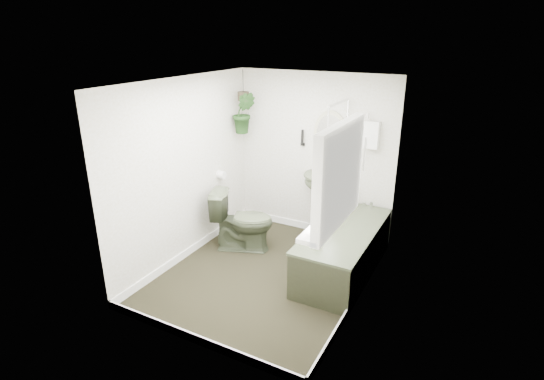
% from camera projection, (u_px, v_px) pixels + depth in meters
% --- Properties ---
extents(floor, '(2.30, 2.80, 0.02)m').
position_uv_depth(floor, '(266.00, 275.00, 5.19)').
color(floor, '#2B2A1A').
rests_on(floor, ground).
extents(ceiling, '(2.30, 2.80, 0.02)m').
position_uv_depth(ceiling, '(265.00, 81.00, 4.38)').
color(ceiling, white).
rests_on(ceiling, ground).
extents(wall_back, '(2.30, 0.02, 2.30)m').
position_uv_depth(wall_back, '(314.00, 156.00, 5.95)').
color(wall_back, white).
rests_on(wall_back, ground).
extents(wall_front, '(2.30, 0.02, 2.30)m').
position_uv_depth(wall_front, '(186.00, 236.00, 3.62)').
color(wall_front, white).
rests_on(wall_front, ground).
extents(wall_left, '(0.02, 2.80, 2.30)m').
position_uv_depth(wall_left, '(185.00, 171.00, 5.30)').
color(wall_left, white).
rests_on(wall_left, ground).
extents(wall_right, '(0.02, 2.80, 2.30)m').
position_uv_depth(wall_right, '(366.00, 204.00, 4.28)').
color(wall_right, white).
rests_on(wall_right, ground).
extents(skirting, '(2.30, 2.80, 0.10)m').
position_uv_depth(skirting, '(266.00, 270.00, 5.17)').
color(skirting, white).
rests_on(skirting, floor).
extents(bathtub, '(0.72, 1.72, 0.58)m').
position_uv_depth(bathtub, '(344.00, 250.00, 5.15)').
color(bathtub, '#414A34').
rests_on(bathtub, floor).
extents(bath_screen, '(0.04, 0.72, 1.40)m').
position_uv_depth(bath_screen, '(336.00, 158.00, 5.35)').
color(bath_screen, silver).
rests_on(bath_screen, bathtub).
extents(shower_box, '(0.20, 0.10, 0.35)m').
position_uv_depth(shower_box, '(371.00, 135.00, 5.40)').
color(shower_box, white).
rests_on(shower_box, wall_back).
extents(oval_mirror, '(0.46, 0.03, 0.62)m').
position_uv_depth(oval_mirror, '(330.00, 133.00, 5.69)').
color(oval_mirror, '#B8B290').
rests_on(oval_mirror, wall_back).
extents(wall_sconce, '(0.04, 0.04, 0.22)m').
position_uv_depth(wall_sconce, '(302.00, 138.00, 5.89)').
color(wall_sconce, black).
rests_on(wall_sconce, wall_back).
extents(toilet_roll_holder, '(0.11, 0.11, 0.11)m').
position_uv_depth(toilet_roll_holder, '(221.00, 175.00, 5.94)').
color(toilet_roll_holder, white).
rests_on(toilet_roll_holder, wall_left).
extents(window_recess, '(0.08, 1.00, 0.90)m').
position_uv_depth(window_recess, '(339.00, 176.00, 3.55)').
color(window_recess, white).
rests_on(window_recess, wall_right).
extents(window_sill, '(0.18, 1.00, 0.04)m').
position_uv_depth(window_sill, '(329.00, 220.00, 3.73)').
color(window_sill, white).
rests_on(window_sill, wall_right).
extents(window_blinds, '(0.01, 0.86, 0.76)m').
position_uv_depth(window_blinds, '(334.00, 175.00, 3.57)').
color(window_blinds, white).
rests_on(window_blinds, wall_right).
extents(toilet, '(0.92, 0.72, 0.83)m').
position_uv_depth(toilet, '(243.00, 220.00, 5.67)').
color(toilet, '#414A34').
rests_on(toilet, floor).
extents(pedestal_sink, '(0.65, 0.58, 0.97)m').
position_uv_depth(pedestal_sink, '(323.00, 206.00, 5.94)').
color(pedestal_sink, '#414A34').
rests_on(pedestal_sink, floor).
extents(sill_plant, '(0.22, 0.20, 0.24)m').
position_uv_depth(sill_plant, '(342.00, 194.00, 3.93)').
color(sill_plant, black).
rests_on(sill_plant, window_sill).
extents(hanging_plant, '(0.40, 0.37, 0.58)m').
position_uv_depth(hanging_plant, '(244.00, 113.00, 5.95)').
color(hanging_plant, black).
rests_on(hanging_plant, ceiling).
extents(soap_bottle, '(0.11, 0.11, 0.19)m').
position_uv_depth(soap_bottle, '(318.00, 234.00, 4.70)').
color(soap_bottle, black).
rests_on(soap_bottle, bathtub).
extents(hanging_pot, '(0.16, 0.16, 0.12)m').
position_uv_depth(hanging_pot, '(243.00, 96.00, 5.87)').
color(hanging_pot, '#393021').
rests_on(hanging_pot, ceiling).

